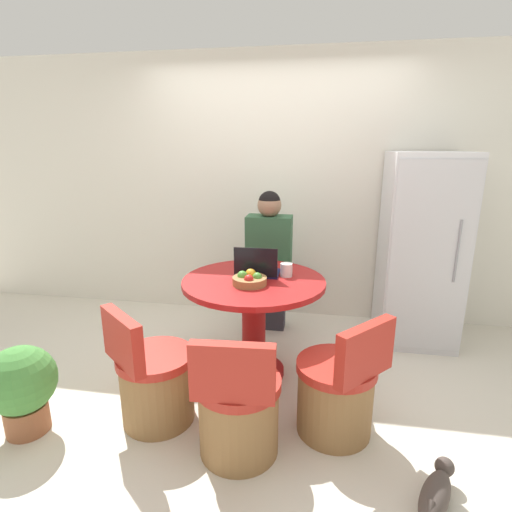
% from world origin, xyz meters
% --- Properties ---
extents(ground_plane, '(12.00, 12.00, 0.00)m').
position_xyz_m(ground_plane, '(0.00, 0.00, 0.00)').
color(ground_plane, beige).
extents(wall_back, '(7.00, 0.06, 2.60)m').
position_xyz_m(wall_back, '(0.00, 1.41, 1.30)').
color(wall_back, silver).
rests_on(wall_back, ground_plane).
extents(refrigerator, '(0.65, 0.71, 1.68)m').
position_xyz_m(refrigerator, '(1.33, 1.01, 0.84)').
color(refrigerator, silver).
rests_on(refrigerator, ground_plane).
extents(dining_table, '(1.05, 1.05, 0.78)m').
position_xyz_m(dining_table, '(-0.01, 0.14, 0.55)').
color(dining_table, maroon).
rests_on(dining_table, ground_plane).
extents(chair_near_left_corner, '(0.56, 0.56, 0.79)m').
position_xyz_m(chair_near_left_corner, '(-0.54, -0.50, 0.27)').
color(chair_near_left_corner, olive).
rests_on(chair_near_left_corner, ground_plane).
extents(chair_near_right_corner, '(0.56, 0.56, 0.79)m').
position_xyz_m(chair_near_right_corner, '(0.61, -0.42, 0.27)').
color(chair_near_right_corner, olive).
rests_on(chair_near_right_corner, ground_plane).
extents(chair_near_camera, '(0.49, 0.49, 0.79)m').
position_xyz_m(chair_near_camera, '(0.05, -0.69, 0.27)').
color(chair_near_camera, olive).
rests_on(chair_near_camera, ground_plane).
extents(person_seated, '(0.40, 0.37, 1.35)m').
position_xyz_m(person_seated, '(0.01, 0.89, 0.74)').
color(person_seated, '#2D2D38').
rests_on(person_seated, ground_plane).
extents(laptop, '(0.32, 0.22, 0.23)m').
position_xyz_m(laptop, '(-0.00, 0.23, 0.83)').
color(laptop, '#141947').
rests_on(laptop, dining_table).
extents(fruit_bowl, '(0.24, 0.24, 0.10)m').
position_xyz_m(fruit_bowl, '(-0.02, 0.03, 0.82)').
color(fruit_bowl, olive).
rests_on(fruit_bowl, dining_table).
extents(coffee_cup, '(0.09, 0.09, 0.10)m').
position_xyz_m(coffee_cup, '(0.22, 0.25, 0.83)').
color(coffee_cup, white).
rests_on(coffee_cup, dining_table).
extents(cat, '(0.28, 0.45, 0.15)m').
position_xyz_m(cat, '(1.08, -0.89, 0.08)').
color(cat, '#473D38').
rests_on(cat, ground_plane).
extents(potted_plant, '(0.42, 0.42, 0.57)m').
position_xyz_m(potted_plant, '(-1.29, -0.74, 0.32)').
color(potted_plant, '#935638').
rests_on(potted_plant, ground_plane).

